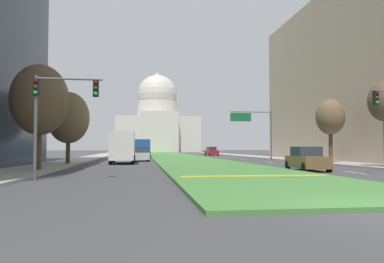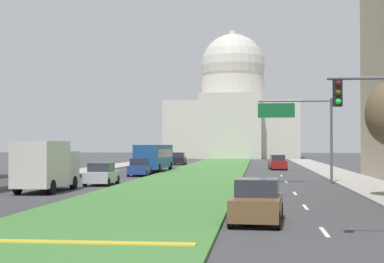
# 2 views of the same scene
# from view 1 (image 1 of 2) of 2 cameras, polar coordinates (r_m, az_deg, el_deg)

# --- Properties ---
(ground_plane) EXTENTS (288.14, 288.14, 0.00)m
(ground_plane) POSITION_cam_1_polar(r_m,az_deg,el_deg) (74.47, -3.21, -3.68)
(ground_plane) COLOR #3D3D3F
(grass_median) EXTENTS (8.66, 117.87, 0.14)m
(grass_median) POSITION_cam_1_polar(r_m,az_deg,el_deg) (67.94, -2.78, -3.74)
(grass_median) COLOR #427A38
(grass_median) RESTS_ON ground_plane
(median_curb_nose) EXTENTS (7.79, 0.50, 0.04)m
(median_curb_nose) POSITION_cam_1_polar(r_m,az_deg,el_deg) (19.76, 9.57, -6.65)
(median_curb_nose) COLOR gold
(median_curb_nose) RESTS_ON grass_median
(lane_dashes_right) EXTENTS (0.16, 72.26, 0.01)m
(lane_dashes_right) POSITION_cam_1_polar(r_m,az_deg,el_deg) (57.46, 6.16, -4.04)
(lane_dashes_right) COLOR silver
(lane_dashes_right) RESTS_ON ground_plane
(sidewalk_left) EXTENTS (4.00, 117.87, 0.15)m
(sidewalk_left) POSITION_cam_1_polar(r_m,az_deg,el_deg) (61.62, -14.87, -3.79)
(sidewalk_left) COLOR #9E9991
(sidewalk_left) RESTS_ON ground_plane
(sidewalk_right) EXTENTS (4.00, 117.87, 0.15)m
(sidewalk_right) POSITION_cam_1_polar(r_m,az_deg,el_deg) (64.13, 9.87, -3.78)
(sidewalk_right) COLOR #9E9991
(sidewalk_right) RESTS_ON ground_plane
(capitol_building) EXTENTS (29.01, 29.71, 29.34)m
(capitol_building) POSITION_cam_1_polar(r_m,az_deg,el_deg) (139.39, -5.29, 1.19)
(capitol_building) COLOR beige
(capitol_building) RESTS_ON ground_plane
(traffic_light_near_left) EXTENTS (3.34, 0.35, 5.20)m
(traffic_light_near_left) POSITION_cam_1_polar(r_m,az_deg,el_deg) (19.91, -20.22, 3.98)
(traffic_light_near_left) COLOR #515456
(traffic_light_near_left) RESTS_ON ground_plane
(overhead_guide_sign) EXTENTS (5.64, 0.20, 6.50)m
(overhead_guide_sign) POSITION_cam_1_polar(r_m,az_deg,el_deg) (50.18, 9.62, 1.06)
(overhead_guide_sign) COLOR #515456
(overhead_guide_sign) RESTS_ON ground_plane
(street_tree_left_near) EXTENTS (3.80, 3.80, 7.20)m
(street_tree_left_near) POSITION_cam_1_polar(r_m,az_deg,el_deg) (27.26, -22.07, 4.45)
(street_tree_left_near) COLOR #4C3823
(street_tree_left_near) RESTS_ON ground_plane
(street_tree_left_mid) EXTENTS (3.84, 3.84, 6.81)m
(street_tree_left_mid) POSITION_cam_1_polar(r_m,az_deg,el_deg) (36.88, -18.21, 1.99)
(street_tree_left_mid) COLOR #4C3823
(street_tree_left_mid) RESTS_ON ground_plane
(street_tree_right_mid) EXTENTS (2.84, 2.84, 6.45)m
(street_tree_right_mid) POSITION_cam_1_polar(r_m,az_deg,el_deg) (40.06, 20.21, 2.01)
(street_tree_right_mid) COLOR #4C3823
(street_tree_right_mid) RESTS_ON ground_plane
(sedan_lead_stopped) EXTENTS (2.13, 4.40, 1.68)m
(sedan_lead_stopped) POSITION_cam_1_polar(r_m,az_deg,el_deg) (27.48, 16.99, -4.07)
(sedan_lead_stopped) COLOR brown
(sedan_lead_stopped) RESTS_ON ground_plane
(sedan_midblock) EXTENTS (2.01, 4.35, 1.66)m
(sedan_midblock) POSITION_cam_1_polar(r_m,az_deg,el_deg) (45.06, -7.72, -3.49)
(sedan_midblock) COLOR #BCBCC1
(sedan_midblock) RESTS_ON ground_plane
(sedan_distant) EXTENTS (2.11, 4.47, 1.68)m
(sedan_distant) POSITION_cam_1_polar(r_m,az_deg,el_deg) (57.80, -7.43, -3.24)
(sedan_distant) COLOR navy
(sedan_distant) RESTS_ON ground_plane
(sedan_far_horizon) EXTENTS (2.15, 4.70, 1.76)m
(sedan_far_horizon) POSITION_cam_1_polar(r_m,az_deg,el_deg) (74.72, 2.98, -3.05)
(sedan_far_horizon) COLOR maroon
(sedan_far_horizon) RESTS_ON ground_plane
(sedan_very_far) EXTENTS (2.07, 4.61, 1.82)m
(sedan_very_far) POSITION_cam_1_polar(r_m,az_deg,el_deg) (89.30, -7.77, -2.91)
(sedan_very_far) COLOR black
(sedan_very_far) RESTS_ON ground_plane
(box_truck_delivery) EXTENTS (2.40, 6.40, 3.20)m
(box_truck_delivery) POSITION_cam_1_polar(r_m,az_deg,el_deg) (38.42, -10.44, -2.32)
(box_truck_delivery) COLOR #BCBCC1
(box_truck_delivery) RESTS_ON ground_plane
(city_bus) EXTENTS (2.62, 11.00, 2.95)m
(city_bus) POSITION_cam_1_polar(r_m,az_deg,el_deg) (66.32, -7.52, -2.29)
(city_bus) COLOR #1E4C8C
(city_bus) RESTS_ON ground_plane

